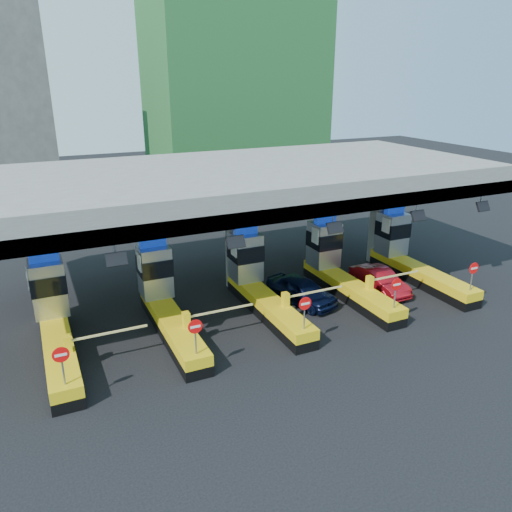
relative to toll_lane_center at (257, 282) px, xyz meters
name	(u,v)px	position (x,y,z in m)	size (l,w,h in m)	color
ground	(259,308)	(0.00, -0.28, -1.40)	(120.00, 120.00, 0.00)	black
toll_canopy	(237,183)	(0.00, 2.59, 4.74)	(28.00, 12.09, 7.00)	slate
toll_lane_far_left	(54,319)	(-10.00, 0.00, 0.00)	(4.43, 8.00, 4.16)	black
toll_lane_left	(164,299)	(-5.00, 0.00, 0.00)	(4.43, 8.00, 4.16)	black
toll_lane_center	(257,282)	(0.00, 0.00, 0.00)	(4.43, 8.00, 4.16)	black
toll_lane_right	(338,267)	(5.00, 0.00, 0.00)	(4.43, 8.00, 4.16)	black
toll_lane_far_right	(407,254)	(10.00, 0.00, 0.00)	(4.43, 8.00, 4.16)	black
bg_building_scaffold	(234,51)	(12.00, 31.72, 12.60)	(18.00, 12.00, 28.00)	#1E5926
van	(301,290)	(2.32, -0.62, -0.68)	(1.70, 4.23, 1.44)	black
red_car	(379,280)	(7.07, -1.18, -0.74)	(1.40, 4.02, 1.32)	maroon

